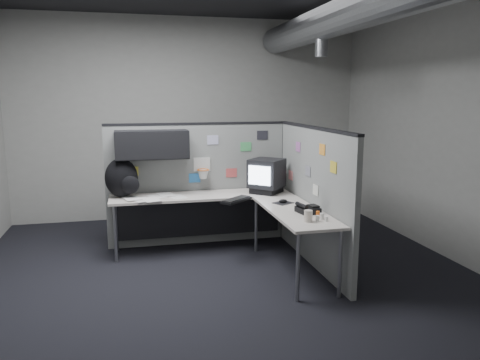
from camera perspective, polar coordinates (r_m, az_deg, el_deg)
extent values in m
cube|color=black|center=(5.29, -1.84, -11.74)|extent=(5.60, 5.60, 0.01)
cube|color=#9E9E99|center=(7.69, -6.10, 7.40)|extent=(5.60, 0.01, 3.20)
cube|color=#9E9E99|center=(2.26, 12.20, 0.37)|extent=(5.60, 0.01, 3.20)
cube|color=#9E9E99|center=(6.12, 24.89, 5.78)|extent=(0.01, 5.60, 3.20)
cylinder|color=slate|center=(5.43, 13.49, 19.24)|extent=(0.40, 5.49, 0.40)
cylinder|color=slate|center=(6.12, 9.91, 15.96)|extent=(0.16, 0.16, 0.30)
cube|color=gray|center=(6.29, -4.99, -0.57)|extent=(2.43, 0.06, 1.60)
cube|color=black|center=(6.18, -5.11, 6.87)|extent=(2.43, 0.07, 0.03)
cube|color=black|center=(6.56, 5.30, -0.12)|extent=(0.07, 0.07, 1.60)
cube|color=black|center=(5.95, -10.69, 4.28)|extent=(0.90, 0.35, 0.35)
cube|color=black|center=(5.77, -10.60, 4.10)|extent=(0.90, 0.02, 0.33)
cube|color=silver|center=(6.21, -4.66, 1.92)|extent=(0.22, 0.02, 0.18)
torus|color=#D85914|center=(6.13, -4.53, 1.24)|extent=(0.16, 0.16, 0.01)
cone|color=white|center=(6.14, -4.52, 0.69)|extent=(0.14, 0.14, 0.11)
cube|color=#E5D84C|center=(6.15, -12.98, 1.05)|extent=(0.15, 0.01, 0.12)
cube|color=silver|center=(6.20, -3.34, 4.90)|extent=(0.15, 0.01, 0.12)
cube|color=#CC4C4C|center=(6.30, -1.05, 0.88)|extent=(0.15, 0.01, 0.12)
cube|color=#4CB266|center=(6.30, 0.72, 4.09)|extent=(0.15, 0.01, 0.12)
cube|color=#26262D|center=(6.34, 2.75, 5.49)|extent=(0.15, 0.01, 0.12)
cube|color=#337FCC|center=(6.22, -5.55, 0.25)|extent=(0.15, 0.01, 0.12)
cube|color=gray|center=(5.56, 8.85, -2.09)|extent=(0.06, 2.23, 1.60)
cube|color=black|center=(5.45, 9.09, 6.32)|extent=(0.07, 2.23, 0.03)
cube|color=#B266B2|center=(5.86, 7.09, 4.04)|extent=(0.01, 0.15, 0.12)
cube|color=gray|center=(5.57, 8.28, 1.09)|extent=(0.01, 0.15, 0.12)
cube|color=orange|center=(5.16, 9.99, 3.68)|extent=(0.01, 0.15, 0.12)
cube|color=#D87F7F|center=(6.15, 6.20, 0.58)|extent=(0.01, 0.15, 0.12)
cube|color=gold|center=(4.91, 11.30, 1.54)|extent=(0.01, 0.15, 0.12)
cube|color=silver|center=(5.37, 9.20, -1.22)|extent=(0.01, 0.15, 0.12)
cube|color=beige|center=(5.99, -4.68, -1.94)|extent=(2.30, 0.56, 0.03)
cube|color=beige|center=(5.20, 6.75, -3.85)|extent=(0.56, 1.55, 0.03)
cube|color=black|center=(6.27, -4.94, -4.33)|extent=(2.18, 0.02, 0.55)
cylinder|color=gray|center=(5.81, -14.95, -6.36)|extent=(0.04, 0.04, 0.70)
cylinder|color=gray|center=(6.23, -14.85, -5.22)|extent=(0.04, 0.04, 0.70)
cylinder|color=gray|center=(6.00, 1.96, -5.48)|extent=(0.04, 0.04, 0.70)
cylinder|color=gray|center=(4.61, 7.07, -10.51)|extent=(0.04, 0.04, 0.70)
cylinder|color=gray|center=(4.77, 12.11, -9.93)|extent=(0.04, 0.04, 0.70)
cube|color=black|center=(6.10, 3.25, -1.21)|extent=(0.49, 0.49, 0.07)
cube|color=black|center=(6.06, 3.27, 0.84)|extent=(0.54, 0.54, 0.37)
cube|color=#D1E2F9|center=(5.87, 2.37, 0.55)|extent=(0.23, 0.21, 0.24)
cube|color=black|center=(5.59, -0.45, -2.48)|extent=(0.43, 0.41, 0.03)
cube|color=black|center=(5.59, -0.45, -2.29)|extent=(0.39, 0.37, 0.01)
cube|color=black|center=(5.53, 5.27, -2.79)|extent=(0.27, 0.25, 0.01)
ellipsoid|color=black|center=(5.52, 5.28, -2.56)|extent=(0.12, 0.09, 0.04)
cube|color=black|center=(5.11, 8.27, -3.63)|extent=(0.24, 0.26, 0.06)
cylinder|color=black|center=(5.07, 7.53, -3.09)|extent=(0.08, 0.21, 0.05)
cube|color=black|center=(5.12, 8.93, -3.14)|extent=(0.11, 0.14, 0.02)
cylinder|color=silver|center=(4.85, 9.95, -4.40)|extent=(0.05, 0.05, 0.07)
cylinder|color=silver|center=(4.79, 9.43, -4.62)|extent=(0.04, 0.04, 0.06)
cylinder|color=silver|center=(4.79, 10.50, -4.70)|extent=(0.04, 0.04, 0.05)
cylinder|color=#D85914|center=(4.88, 9.47, -4.21)|extent=(0.04, 0.04, 0.08)
cylinder|color=beige|center=(4.74, 8.31, -4.37)|extent=(0.11, 0.11, 0.12)
cube|color=white|center=(5.88, -7.61, -2.05)|extent=(0.26, 0.31, 0.00)
cube|color=white|center=(5.93, -10.10, -2.01)|extent=(0.26, 0.31, 0.00)
cube|color=white|center=(5.77, -11.86, -2.37)|extent=(0.26, 0.31, 0.00)
cube|color=white|center=(6.01, -9.05, -1.75)|extent=(0.26, 0.31, 0.00)
cube|color=white|center=(5.73, -10.79, -2.36)|extent=(0.26, 0.31, 0.00)
cube|color=white|center=(5.84, -13.03, -2.18)|extent=(0.26, 0.31, 0.00)
ellipsoid|color=black|center=(5.96, -14.27, 0.25)|extent=(0.47, 0.41, 0.49)
ellipsoid|color=black|center=(5.84, -13.23, -0.56)|extent=(0.25, 0.19, 0.22)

